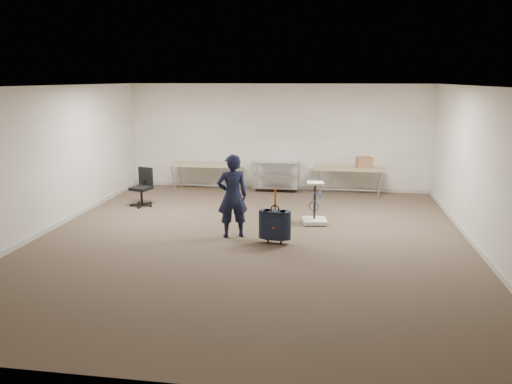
# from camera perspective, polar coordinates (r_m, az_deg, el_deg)

# --- Properties ---
(ground) EXTENTS (9.00, 9.00, 0.00)m
(ground) POSITION_cam_1_polar(r_m,az_deg,el_deg) (9.28, -0.63, -5.55)
(ground) COLOR #4A3A2D
(ground) RESTS_ON ground
(room_shell) EXTENTS (8.00, 9.00, 9.00)m
(room_shell) POSITION_cam_1_polar(r_m,az_deg,el_deg) (10.57, 0.58, -2.95)
(room_shell) COLOR beige
(room_shell) RESTS_ON ground
(folding_table_left) EXTENTS (1.80, 0.75, 0.73)m
(folding_table_left) POSITION_cam_1_polar(r_m,az_deg,el_deg) (13.26, -6.00, 3.01)
(folding_table_left) COLOR #99835E
(folding_table_left) RESTS_ON ground
(folding_table_right) EXTENTS (1.80, 0.75, 0.73)m
(folding_table_right) POSITION_cam_1_polar(r_m,az_deg,el_deg) (12.85, 10.65, 2.53)
(folding_table_right) COLOR #99835E
(folding_table_right) RESTS_ON ground
(wire_shelf) EXTENTS (1.22, 0.47, 0.80)m
(wire_shelf) POSITION_cam_1_polar(r_m,az_deg,el_deg) (13.20, 2.31, 1.98)
(wire_shelf) COLOR silver
(wire_shelf) RESTS_ON ground
(person) EXTENTS (0.67, 0.55, 1.58)m
(person) POSITION_cam_1_polar(r_m,az_deg,el_deg) (9.29, -2.71, -0.46)
(person) COLOR black
(person) RESTS_ON ground
(suitcase) EXTENTS (0.39, 0.25, 1.03)m
(suitcase) POSITION_cam_1_polar(r_m,az_deg,el_deg) (9.01, 2.16, -3.77)
(suitcase) COLOR #161C33
(suitcase) RESTS_ON ground
(office_chair) EXTENTS (0.54, 0.54, 0.89)m
(office_chair) POSITION_cam_1_polar(r_m,az_deg,el_deg) (12.01, -12.85, -0.27)
(office_chair) COLOR black
(office_chair) RESTS_ON ground
(equipment_cart) EXTENTS (0.54, 0.54, 0.87)m
(equipment_cart) POSITION_cam_1_polar(r_m,az_deg,el_deg) (10.34, 6.73, -2.37)
(equipment_cart) COLOR beige
(equipment_cart) RESTS_ON ground
(cardboard_box) EXTENTS (0.42, 0.36, 0.27)m
(cardboard_box) POSITION_cam_1_polar(r_m,az_deg,el_deg) (12.88, 12.25, 3.34)
(cardboard_box) COLOR #9C7748
(cardboard_box) RESTS_ON folding_table_right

